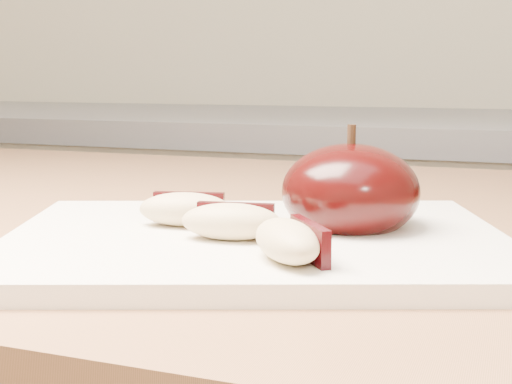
% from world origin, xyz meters
% --- Properties ---
extents(back_cabinet, '(2.40, 0.62, 0.94)m').
position_xyz_m(back_cabinet, '(0.00, 1.20, 0.47)').
color(back_cabinet, silver).
rests_on(back_cabinet, ground).
extents(cutting_board, '(0.36, 0.31, 0.01)m').
position_xyz_m(cutting_board, '(0.08, 0.36, 0.91)').
color(cutting_board, white).
rests_on(cutting_board, island_counter).
extents(apple_half, '(0.11, 0.11, 0.07)m').
position_xyz_m(apple_half, '(0.13, 0.40, 0.93)').
color(apple_half, black).
rests_on(apple_half, cutting_board).
extents(apple_wedge_a, '(0.06, 0.04, 0.02)m').
position_xyz_m(apple_wedge_a, '(0.03, 0.36, 0.92)').
color(apple_wedge_a, '#D2B885').
rests_on(apple_wedge_a, cutting_board).
extents(apple_wedge_b, '(0.06, 0.04, 0.02)m').
position_xyz_m(apple_wedge_b, '(0.08, 0.34, 0.92)').
color(apple_wedge_b, '#D2B885').
rests_on(apple_wedge_b, cutting_board).
extents(apple_wedge_c, '(0.06, 0.06, 0.02)m').
position_xyz_m(apple_wedge_c, '(0.12, 0.30, 0.92)').
color(apple_wedge_c, '#D2B885').
rests_on(apple_wedge_c, cutting_board).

